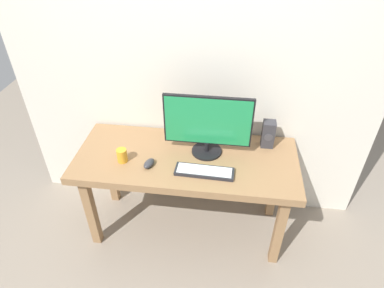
# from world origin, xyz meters

# --- Properties ---
(ground_plane) EXTENTS (6.00, 6.00, 0.00)m
(ground_plane) POSITION_xyz_m (0.00, 0.00, 0.00)
(ground_plane) COLOR gray
(wall_back) EXTENTS (2.79, 0.04, 3.00)m
(wall_back) POSITION_xyz_m (0.00, 0.38, 1.50)
(wall_back) COLOR silver
(wall_back) RESTS_ON ground_plane
(desk) EXTENTS (1.60, 0.67, 0.76)m
(desk) POSITION_xyz_m (0.00, 0.00, 0.67)
(desk) COLOR #936D47
(desk) RESTS_ON ground_plane
(monitor) EXTENTS (0.62, 0.22, 0.46)m
(monitor) POSITION_xyz_m (0.14, 0.09, 1.00)
(monitor) COLOR black
(monitor) RESTS_ON desk
(keyboard_primary) EXTENTS (0.41, 0.14, 0.03)m
(keyboard_primary) POSITION_xyz_m (0.15, -0.15, 0.78)
(keyboard_primary) COLOR #232328
(keyboard_primary) RESTS_ON desk
(mouse) EXTENTS (0.09, 0.12, 0.04)m
(mouse) POSITION_xyz_m (-0.24, -0.13, 0.78)
(mouse) COLOR #333338
(mouse) RESTS_ON desk
(speaker_right) EXTENTS (0.09, 0.09, 0.21)m
(speaker_right) POSITION_xyz_m (0.58, 0.21, 0.87)
(speaker_right) COLOR #333338
(speaker_right) RESTS_ON desk
(coffee_mug) EXTENTS (0.07, 0.07, 0.10)m
(coffee_mug) POSITION_xyz_m (-0.44, -0.10, 0.81)
(coffee_mug) COLOR orange
(coffee_mug) RESTS_ON desk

